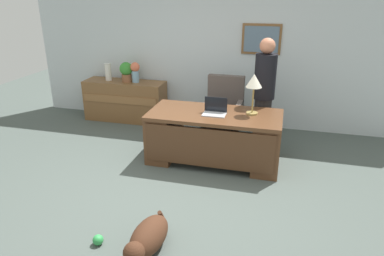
{
  "coord_description": "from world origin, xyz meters",
  "views": [
    {
      "loc": [
        1.21,
        -3.71,
        2.39
      ],
      "look_at": [
        0.15,
        0.3,
        0.75
      ],
      "focal_mm": 33.37,
      "sensor_mm": 36.0,
      "label": 1
    }
  ],
  "objects_px": {
    "credenza": "(125,101)",
    "vase_with_flowers": "(135,71)",
    "dog_toy_ball": "(98,240)",
    "desk": "(214,136)",
    "armchair": "(224,112)",
    "potted_plant": "(126,71)",
    "desk_lamp": "(254,83)",
    "person_standing": "(264,94)",
    "vase_empty": "(108,72)",
    "dog_lying": "(147,238)",
    "laptop": "(215,110)"
  },
  "relations": [
    {
      "from": "person_standing",
      "to": "desk_lamp",
      "type": "distance_m",
      "value": 0.62
    },
    {
      "from": "desk_lamp",
      "to": "vase_empty",
      "type": "bearing_deg",
      "value": 156.9
    },
    {
      "from": "credenza",
      "to": "vase_empty",
      "type": "distance_m",
      "value": 0.62
    },
    {
      "from": "desk",
      "to": "dog_toy_ball",
      "type": "bearing_deg",
      "value": -109.54
    },
    {
      "from": "vase_empty",
      "to": "dog_toy_ball",
      "type": "bearing_deg",
      "value": -65.48
    },
    {
      "from": "armchair",
      "to": "potted_plant",
      "type": "bearing_deg",
      "value": 166.36
    },
    {
      "from": "desk",
      "to": "laptop",
      "type": "height_order",
      "value": "laptop"
    },
    {
      "from": "desk_lamp",
      "to": "dog_toy_ball",
      "type": "relative_size",
      "value": 5.28
    },
    {
      "from": "credenza",
      "to": "laptop",
      "type": "distance_m",
      "value": 2.43
    },
    {
      "from": "dog_lying",
      "to": "potted_plant",
      "type": "bearing_deg",
      "value": 116.77
    },
    {
      "from": "armchair",
      "to": "desk_lamp",
      "type": "relative_size",
      "value": 1.86
    },
    {
      "from": "desk_lamp",
      "to": "vase_with_flowers",
      "type": "relative_size",
      "value": 1.54
    },
    {
      "from": "person_standing",
      "to": "laptop",
      "type": "relative_size",
      "value": 5.38
    },
    {
      "from": "credenza",
      "to": "armchair",
      "type": "relative_size",
      "value": 1.45
    },
    {
      "from": "credenza",
      "to": "desk_lamp",
      "type": "distance_m",
      "value": 2.88
    },
    {
      "from": "dog_lying",
      "to": "desk_lamp",
      "type": "bearing_deg",
      "value": 71.38
    },
    {
      "from": "vase_with_flowers",
      "to": "dog_toy_ball",
      "type": "xyz_separation_m",
      "value": [
        1.01,
        -3.41,
        -0.91
      ]
    },
    {
      "from": "armchair",
      "to": "desk_lamp",
      "type": "height_order",
      "value": "desk_lamp"
    },
    {
      "from": "desk_lamp",
      "to": "dog_toy_ball",
      "type": "distance_m",
      "value": 2.78
    },
    {
      "from": "desk",
      "to": "laptop",
      "type": "xyz_separation_m",
      "value": [
        0.01,
        -0.0,
        0.39
      ]
    },
    {
      "from": "dog_lying",
      "to": "laptop",
      "type": "bearing_deg",
      "value": 83.56
    },
    {
      "from": "desk_lamp",
      "to": "armchair",
      "type": "bearing_deg",
      "value": 125.49
    },
    {
      "from": "vase_with_flowers",
      "to": "person_standing",
      "type": "bearing_deg",
      "value": -15.59
    },
    {
      "from": "desk",
      "to": "armchair",
      "type": "height_order",
      "value": "armchair"
    },
    {
      "from": "vase_empty",
      "to": "armchair",
      "type": "bearing_deg",
      "value": -11.5
    },
    {
      "from": "dog_lying",
      "to": "laptop",
      "type": "relative_size",
      "value": 2.39
    },
    {
      "from": "dog_toy_ball",
      "to": "potted_plant",
      "type": "bearing_deg",
      "value": 109.18
    },
    {
      "from": "desk",
      "to": "credenza",
      "type": "bearing_deg",
      "value": 146.36
    },
    {
      "from": "armchair",
      "to": "desk_lamp",
      "type": "distance_m",
      "value": 1.14
    },
    {
      "from": "armchair",
      "to": "dog_lying",
      "type": "relative_size",
      "value": 1.38
    },
    {
      "from": "armchair",
      "to": "vase_empty",
      "type": "xyz_separation_m",
      "value": [
        -2.28,
        0.46,
        0.44
      ]
    },
    {
      "from": "credenza",
      "to": "desk_lamp",
      "type": "height_order",
      "value": "desk_lamp"
    },
    {
      "from": "desk_lamp",
      "to": "vase_with_flowers",
      "type": "xyz_separation_m",
      "value": [
        -2.26,
        1.2,
        -0.22
      ]
    },
    {
      "from": "dog_toy_ball",
      "to": "vase_empty",
      "type": "bearing_deg",
      "value": 114.52
    },
    {
      "from": "desk",
      "to": "dog_lying",
      "type": "height_order",
      "value": "desk"
    },
    {
      "from": "laptop",
      "to": "vase_empty",
      "type": "bearing_deg",
      "value": 150.1
    },
    {
      "from": "desk_lamp",
      "to": "dog_toy_ball",
      "type": "bearing_deg",
      "value": -119.43
    },
    {
      "from": "desk_lamp",
      "to": "potted_plant",
      "type": "height_order",
      "value": "desk_lamp"
    },
    {
      "from": "person_standing",
      "to": "potted_plant",
      "type": "height_order",
      "value": "person_standing"
    },
    {
      "from": "dog_toy_ball",
      "to": "desk",
      "type": "bearing_deg",
      "value": 70.46
    },
    {
      "from": "credenza",
      "to": "desk_lamp",
      "type": "xyz_separation_m",
      "value": [
        2.5,
        -1.2,
        0.8
      ]
    },
    {
      "from": "vase_with_flowers",
      "to": "potted_plant",
      "type": "bearing_deg",
      "value": 180.0
    },
    {
      "from": "armchair",
      "to": "vase_with_flowers",
      "type": "height_order",
      "value": "vase_with_flowers"
    },
    {
      "from": "dog_lying",
      "to": "vase_with_flowers",
      "type": "height_order",
      "value": "vase_with_flowers"
    },
    {
      "from": "credenza",
      "to": "vase_with_flowers",
      "type": "relative_size",
      "value": 4.16
    },
    {
      "from": "desk",
      "to": "potted_plant",
      "type": "distance_m",
      "value": 2.4
    },
    {
      "from": "person_standing",
      "to": "dog_lying",
      "type": "distance_m",
      "value": 2.94
    },
    {
      "from": "desk",
      "to": "vase_with_flowers",
      "type": "height_order",
      "value": "vase_with_flowers"
    },
    {
      "from": "armchair",
      "to": "laptop",
      "type": "relative_size",
      "value": 3.29
    },
    {
      "from": "potted_plant",
      "to": "laptop",
      "type": "bearing_deg",
      "value": -34.4
    }
  ]
}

